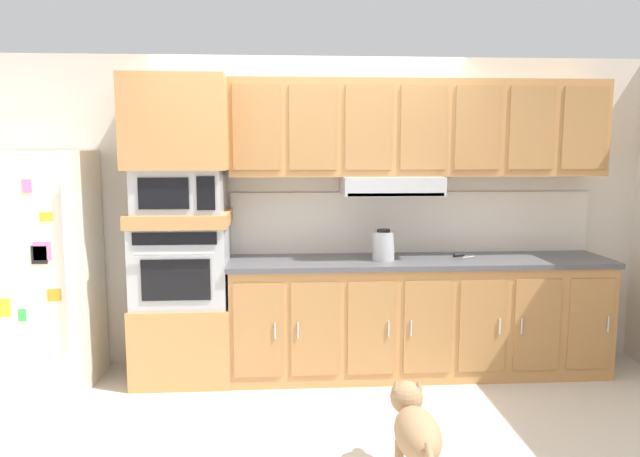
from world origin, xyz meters
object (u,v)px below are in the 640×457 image
(built_in_oven, at_px, (182,264))
(electric_kettle, at_px, (383,246))
(screwdriver, at_px, (460,255))
(refrigerator, at_px, (39,270))
(microwave, at_px, (180,191))
(dog, at_px, (415,429))

(built_in_oven, relative_size, electric_kettle, 2.92)
(built_in_oven, xyz_separation_m, screwdriver, (2.17, 0.05, 0.03))
(refrigerator, height_order, screwdriver, refrigerator)
(microwave, height_order, screwdriver, microwave)
(refrigerator, xyz_separation_m, electric_kettle, (2.58, 0.02, 0.15))
(screwdriver, bearing_deg, electric_kettle, -170.85)
(screwdriver, bearing_deg, dog, -112.99)
(built_in_oven, distance_m, microwave, 0.56)
(refrigerator, xyz_separation_m, screwdriver, (3.21, 0.12, 0.05))
(microwave, height_order, dog, microwave)
(electric_kettle, relative_size, dog, 0.31)
(built_in_oven, distance_m, dog, 2.28)
(electric_kettle, height_order, dog, electric_kettle)
(electric_kettle, bearing_deg, dog, -93.65)
(screwdriver, height_order, dog, screwdriver)
(microwave, relative_size, screwdriver, 3.98)
(refrigerator, bearing_deg, screwdriver, 2.18)
(built_in_oven, height_order, microwave, microwave)
(screwdriver, relative_size, dog, 0.21)
(screwdriver, relative_size, electric_kettle, 0.67)
(refrigerator, xyz_separation_m, built_in_oven, (1.04, 0.07, 0.02))
(electric_kettle, xyz_separation_m, dog, (-0.10, -1.63, -0.69))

